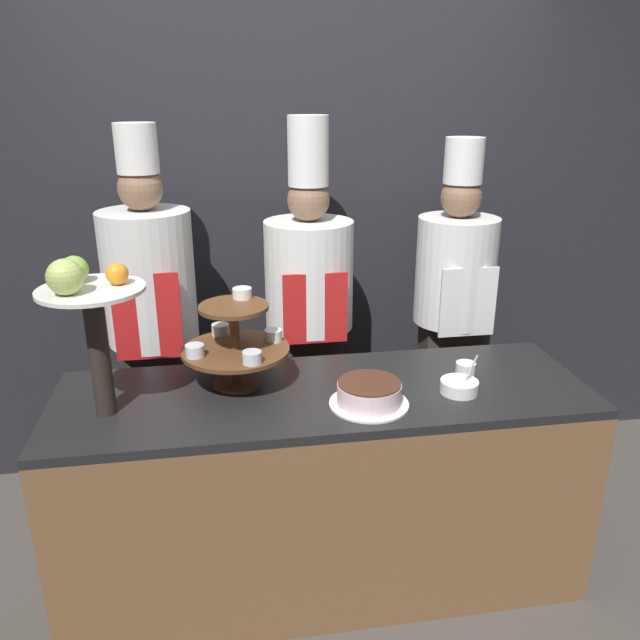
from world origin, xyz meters
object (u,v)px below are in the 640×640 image
Objects in this scene: cake_round at (369,394)px; chef_center_left at (309,309)px; cup_white at (466,369)px; chef_center_right at (453,304)px; fruit_pedestal at (88,306)px; chef_left at (152,313)px; tiered_stand at (236,342)px; serving_bowl_near at (459,386)px.

chef_center_left is (-0.11, 0.78, 0.07)m from cake_round.
cup_white is 0.62m from chef_center_right.
chef_center_right reaches higher than fruit_pedestal.
cake_round is 0.79m from chef_center_left.
chef_left is (-0.83, 0.78, 0.09)m from cake_round.
chef_center_left is at bearing 180.00° from chef_center_right.
chef_left reaches higher than tiered_stand.
chef_center_left is (-0.55, 0.60, 0.08)m from cup_white.
chef_left is (-1.19, 0.74, 0.11)m from serving_bowl_near.
chef_center_right is (1.43, 0.00, -0.03)m from chef_left.
tiered_stand is at bearing -153.60° from chef_center_right.
chef_left reaches higher than cake_round.
chef_center_right is (0.61, 0.78, 0.05)m from cake_round.
chef_left is at bearing 79.87° from fruit_pedestal.
chef_center_left reaches higher than tiered_stand.
tiered_stand is 0.87m from serving_bowl_near.
serving_bowl_near is at bearing 6.58° from cake_round.
fruit_pedestal is (-0.48, -0.16, 0.23)m from tiered_stand.
tiered_stand is at bearing -124.04° from chef_center_left.
serving_bowl_near is at bearing -13.83° from tiered_stand.
fruit_pedestal is at bearing 175.01° from cake_round.
chef_left is 1.43m from chef_center_right.
tiered_stand is at bearing 18.56° from fruit_pedestal.
cake_round is at bearing -173.42° from serving_bowl_near.
cup_white is 0.04× the size of chef_left.
cup_white is at bearing 22.29° from cake_round.
fruit_pedestal is 0.76m from chef_left.
chef_center_left is 1.06× the size of chef_center_right.
chef_center_right reaches higher than cake_round.
chef_center_right reaches higher than tiered_stand.
tiered_stand is at bearing 175.92° from cup_white.
chef_center_left is at bearing 39.51° from fruit_pedestal.
cup_white is 0.16m from serving_bowl_near.
fruit_pedestal is 1.73m from chef_center_right.
chef_center_right is at bearing 74.40° from cup_white.
chef_left reaches higher than cup_white.
fruit_pedestal is at bearing -140.49° from chef_center_left.
fruit_pedestal reaches higher than cake_round.
fruit_pedestal is at bearing -175.98° from cup_white.
tiered_stand is 0.54m from cake_round.
cake_round is (0.47, -0.25, -0.14)m from tiered_stand.
fruit_pedestal is at bearing -155.93° from chef_center_right.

